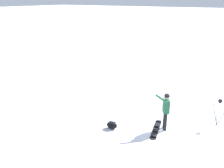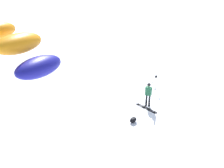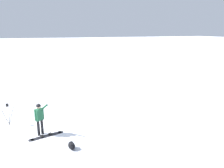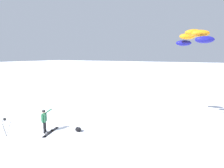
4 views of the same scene
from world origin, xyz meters
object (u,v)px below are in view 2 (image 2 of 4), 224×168
at_px(snowboard, 146,108).
at_px(camera_tripod, 156,80).
at_px(snowboarder, 148,92).
at_px(gear_bag_large, 133,120).

bearing_deg(snowboard, camera_tripod, 130.59).
height_order(snowboarder, gear_bag_large, snowboarder).
bearing_deg(gear_bag_large, snowboard, 120.02).
xyz_separation_m(snowboarder, gear_bag_large, (1.26, -2.03, -0.90)).
height_order(snowboard, gear_bag_large, gear_bag_large).
relative_size(snowboard, gear_bag_large, 3.34).
bearing_deg(camera_tripod, snowboarder, -49.53).
height_order(snowboard, camera_tripod, camera_tripod).
bearing_deg(camera_tripod, snowboard, -49.41).
xyz_separation_m(gear_bag_large, camera_tripod, (-2.92, 3.97, 0.76)).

